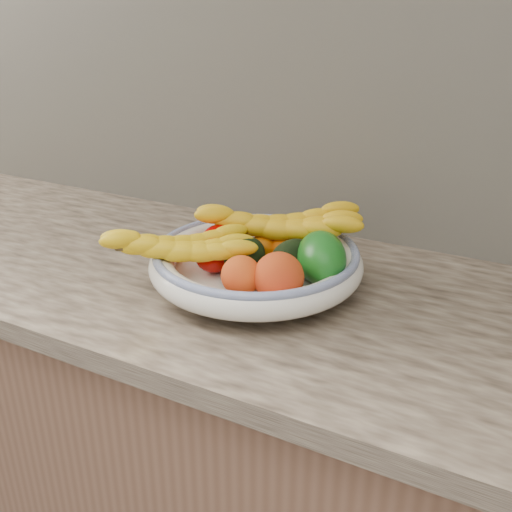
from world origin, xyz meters
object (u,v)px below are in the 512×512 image
object	(u,v)px
green_mango	(321,258)
banana_bunch_back	(278,229)
fruit_bowl	(256,262)
banana_bunch_front	(179,251)

from	to	relation	value
green_mango	banana_bunch_back	size ratio (longest dim) A/B	0.38
fruit_bowl	banana_bunch_back	distance (m)	0.09
green_mango	banana_bunch_back	world-z (taller)	banana_bunch_back
green_mango	banana_bunch_front	distance (m)	0.25
banana_bunch_back	banana_bunch_front	distance (m)	0.20
banana_bunch_back	banana_bunch_front	world-z (taller)	banana_bunch_back
green_mango	banana_bunch_front	world-z (taller)	green_mango
fruit_bowl	green_mango	bearing A→B (deg)	6.08
green_mango	fruit_bowl	bearing A→B (deg)	151.82
fruit_bowl	green_mango	distance (m)	0.13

